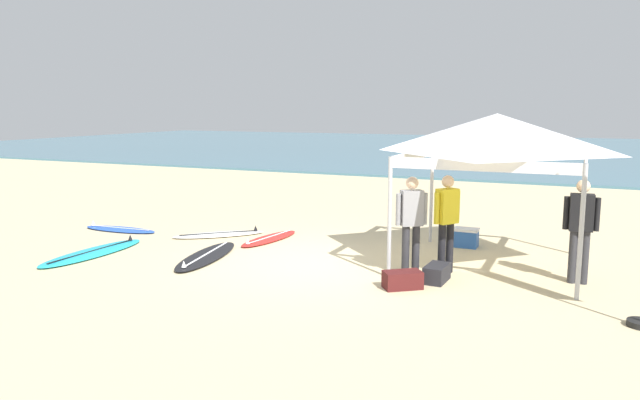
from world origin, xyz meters
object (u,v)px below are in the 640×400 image
object	(u,v)px
surfboard_red	(269,238)
person_black	(581,224)
surfboard_cyan	(93,252)
person_yellow	(447,217)
canopy_tent	(496,134)
surfboard_blue	(120,229)
person_grey	(411,219)
gear_bag_near_tent	(437,273)
gear_bag_by_pole	(403,280)
surfboard_white	(219,234)
surfboard_black	(206,256)
cooler_box	(466,238)

from	to	relation	value
surfboard_red	person_black	size ratio (longest dim) A/B	1.12
surfboard_cyan	person_yellow	world-z (taller)	person_yellow
canopy_tent	surfboard_red	bearing A→B (deg)	177.59
canopy_tent	surfboard_blue	bearing A→B (deg)	-177.60
person_grey	gear_bag_near_tent	world-z (taller)	person_grey
gear_bag_near_tent	gear_bag_by_pole	bearing A→B (deg)	-124.23
surfboard_white	gear_bag_near_tent	bearing A→B (deg)	-16.05
surfboard_red	canopy_tent	bearing A→B (deg)	-2.41
person_grey	surfboard_cyan	bearing A→B (deg)	-170.14
person_yellow	surfboard_cyan	bearing A→B (deg)	-167.24
canopy_tent	surfboard_white	distance (m)	6.38
surfboard_red	surfboard_black	size ratio (longest dim) A/B	0.78
surfboard_red	surfboard_black	bearing A→B (deg)	-101.04
surfboard_black	surfboard_white	distance (m)	1.96
surfboard_cyan	person_grey	world-z (taller)	person_grey
surfboard_white	person_yellow	distance (m)	5.45
surfboard_black	gear_bag_by_pole	distance (m)	4.01
surfboard_blue	person_black	xyz separation A→B (m)	(9.84, -0.21, 0.95)
person_grey	gear_bag_by_pole	world-z (taller)	person_grey
surfboard_white	person_grey	world-z (taller)	person_grey
canopy_tent	cooler_box	xyz separation A→B (m)	(-0.69, 1.30, -2.19)
surfboard_red	surfboard_white	world-z (taller)	same
gear_bag_near_tent	cooler_box	size ratio (longest dim) A/B	1.20
canopy_tent	person_grey	world-z (taller)	canopy_tent
gear_bag_by_pole	person_grey	bearing A→B (deg)	96.27
surfboard_red	gear_bag_near_tent	bearing A→B (deg)	-21.58
cooler_box	surfboard_red	bearing A→B (deg)	-164.71
surfboard_cyan	surfboard_white	xyz separation A→B (m)	(1.32, 2.43, 0.00)
surfboard_white	person_yellow	world-z (taller)	person_yellow
canopy_tent	gear_bag_near_tent	xyz separation A→B (m)	(-0.67, -1.40, -2.25)
surfboard_black	surfboard_red	bearing A→B (deg)	78.96
surfboard_blue	surfboard_cyan	world-z (taller)	same
surfboard_blue	surfboard_cyan	bearing A→B (deg)	-60.24
canopy_tent	person_black	world-z (taller)	canopy_tent
person_grey	person_black	world-z (taller)	same
person_black	gear_bag_near_tent	xyz separation A→B (m)	(-2.13, -0.84, -0.85)
canopy_tent	surfboard_blue	xyz separation A→B (m)	(-8.38, -0.35, -2.35)
surfboard_red	surfboard_blue	world-z (taller)	same
surfboard_white	cooler_box	world-z (taller)	cooler_box
canopy_tent	surfboard_red	size ratio (longest dim) A/B	1.60
surfboard_black	gear_bag_near_tent	world-z (taller)	gear_bag_near_tent
surfboard_cyan	cooler_box	size ratio (longest dim) A/B	5.12
surfboard_blue	surfboard_white	size ratio (longest dim) A/B	1.03
surfboard_black	surfboard_cyan	bearing A→B (deg)	-162.87
surfboard_black	person_grey	distance (m)	4.04
surfboard_cyan	gear_bag_near_tent	xyz separation A→B (m)	(6.59, 0.91, 0.10)
surfboard_black	person_black	distance (m)	6.68
surfboard_red	person_black	xyz separation A→B (m)	(6.17, -0.76, 0.95)
surfboard_white	gear_bag_by_pole	size ratio (longest dim) A/B	3.14
surfboard_red	surfboard_cyan	bearing A→B (deg)	-135.44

